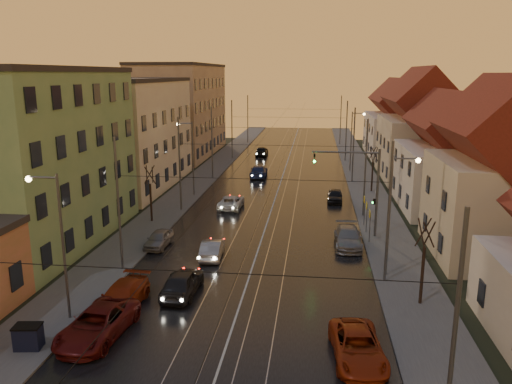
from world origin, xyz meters
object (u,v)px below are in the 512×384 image
at_px(driving_car_1, 212,249).
at_px(parked_right_1, 348,237).
at_px(parked_right_2, 335,196).
at_px(street_lamp_2, 190,151).
at_px(traffic_light_mast, 365,182).
at_px(driving_car_3, 259,171).
at_px(parked_left_1, 98,324).
at_px(street_lamp_1, 395,204).
at_px(street_lamp_0, 56,233).
at_px(driving_car_2, 231,202).
at_px(dumpster, 28,337).
at_px(street_lamp_3, 354,135).
at_px(parked_left_2, 122,297).
at_px(driving_car_4, 262,151).
at_px(parked_left_3, 159,239).
at_px(driving_car_0, 182,282).
at_px(parked_right_0, 358,347).

distance_m(driving_car_1, parked_right_1, 10.44).
bearing_deg(parked_right_2, driving_car_1, -116.19).
xyz_separation_m(street_lamp_2, traffic_light_mast, (17.10, -12.00, -0.29)).
bearing_deg(driving_car_3, parked_left_1, 82.33).
distance_m(street_lamp_1, parked_right_1, 7.41).
height_order(street_lamp_0, traffic_light_mast, street_lamp_0).
distance_m(driving_car_2, dumpster, 27.15).
xyz_separation_m(street_lamp_3, parked_left_2, (-15.64, -42.32, -4.19)).
xyz_separation_m(street_lamp_2, parked_right_2, (15.30, -0.67, -4.24)).
xyz_separation_m(driving_car_3, driving_car_4, (-1.40, 16.68, 0.04)).
distance_m(parked_left_1, parked_left_3, 13.47).
height_order(driving_car_4, parked_left_3, driving_car_4).
xyz_separation_m(driving_car_0, driving_car_3, (0.63, 35.05, -0.02)).
bearing_deg(parked_left_1, street_lamp_0, 154.00).
bearing_deg(dumpster, street_lamp_1, 23.59).
bearing_deg(parked_left_2, driving_car_4, 90.88).
bearing_deg(driving_car_2, driving_car_0, 91.75).
distance_m(street_lamp_1, street_lamp_2, 27.05).
relative_size(street_lamp_3, driving_car_0, 1.77).
height_order(driving_car_1, driving_car_4, driving_car_4).
xyz_separation_m(street_lamp_0, traffic_light_mast, (17.10, 16.00, -0.29)).
height_order(driving_car_0, parked_right_2, driving_car_0).
distance_m(driving_car_1, driving_car_2, 13.42).
bearing_deg(street_lamp_2, parked_left_2, -84.42).
bearing_deg(driving_car_1, parked_right_2, -122.30).
distance_m(driving_car_2, driving_car_4, 32.08).
relative_size(driving_car_2, parked_left_3, 1.25).
distance_m(street_lamp_2, parked_left_1, 29.98).
bearing_deg(street_lamp_0, street_lamp_3, 67.52).
bearing_deg(traffic_light_mast, street_lamp_0, -136.90).
height_order(driving_car_0, driving_car_2, driving_car_0).
bearing_deg(street_lamp_3, driving_car_3, -157.19).
height_order(parked_left_1, dumpster, parked_left_1).
height_order(traffic_light_mast, driving_car_1, traffic_light_mast).
xyz_separation_m(street_lamp_0, parked_left_3, (1.50, 11.85, -4.26)).
relative_size(street_lamp_1, parked_right_0, 1.65).
distance_m(parked_left_3, parked_right_2, 20.75).
height_order(driving_car_0, driving_car_3, driving_car_0).
distance_m(street_lamp_0, driving_car_0, 7.86).
relative_size(street_lamp_2, driving_car_3, 1.55).
bearing_deg(dumpster, parked_right_0, -3.77).
relative_size(parked_left_3, parked_right_2, 0.97).
bearing_deg(driving_car_2, driving_car_3, -92.89).
bearing_deg(parked_left_1, parked_right_1, 54.24).
relative_size(street_lamp_3, driving_car_2, 1.74).
bearing_deg(parked_left_1, driving_car_0, 67.35).
bearing_deg(street_lamp_0, parked_left_1, -31.21).
bearing_deg(driving_car_0, parked_left_1, 63.57).
distance_m(street_lamp_0, street_lamp_3, 47.62).
xyz_separation_m(street_lamp_3, driving_car_0, (-12.74, -40.15, -4.12)).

